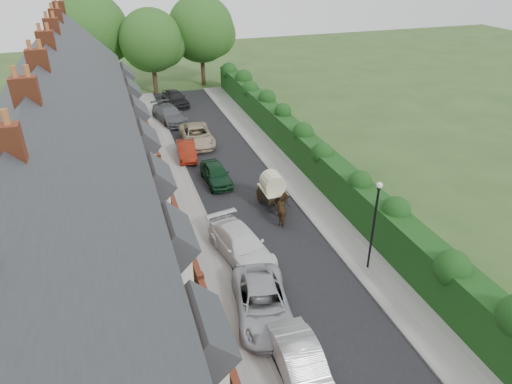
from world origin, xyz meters
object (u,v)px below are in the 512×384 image
lamppost (375,216)px  car_black (175,98)px  car_silver_b (263,303)px  car_red (187,150)px  car_grey (169,114)px  car_white (241,245)px  horse (284,210)px  car_silver_a (302,365)px  horse_cart (273,187)px  car_green (216,174)px  car_beige (197,135)px

lamppost → car_black: 31.50m
car_silver_b → car_red: car_silver_b is taller
car_red → car_grey: (0.00, 8.83, 0.13)m
car_white → horse: bearing=26.4°
car_silver_b → car_white: bearing=95.5°
car_white → horse: 4.42m
horse → car_silver_a: bearing=85.5°
horse_cart → lamppost: bearing=-72.5°
car_white → car_green: 9.10m
car_black → horse_cart: (2.51, -23.12, 0.55)m
car_silver_a → car_black: (1.09, 36.31, 0.05)m
lamppost → horse_cart: bearing=107.5°
lamppost → horse_cart: lamppost is taller
horse → horse_cart: 2.16m
car_green → car_beige: (0.21, 7.60, 0.05)m
car_beige → car_green: bearing=-90.2°
car_silver_a → horse_cart: size_ratio=1.39×
car_silver_a → car_silver_b: 3.80m
car_silver_b → car_green: bearing=95.2°
car_beige → car_silver_b: bearing=-92.4°
car_green → car_black: (0.21, 18.80, 0.09)m
horse_cart → car_green: bearing=122.2°
car_silver_a → car_white: car_white is taller
lamppost → car_green: size_ratio=1.26×
car_silver_a → car_silver_b: (-0.31, 3.79, -0.01)m
lamppost → car_silver_a: bearing=-138.9°
car_beige → car_grey: 6.35m
car_black → horse: 25.33m
car_silver_a → car_red: (-0.31, 22.47, -0.11)m
car_silver_a → car_silver_b: car_silver_a is taller
car_green → car_grey: size_ratio=0.78×
car_silver_b → horse_cart: size_ratio=1.63×
horse → car_green: bearing=-53.5°
horse → horse_cart: horse_cart is taller
car_grey → car_black: bearing=61.6°
car_beige → horse: (2.51, -14.01, 0.07)m
car_red → horse_cart: 10.09m
car_green → car_silver_b: bearing=-96.9°
car_black → horse: bearing=-94.8°
car_white → car_green: car_white is taller
horse_cart → car_beige: bearing=101.9°
car_black → car_silver_b: bearing=-102.9°
car_beige → car_black: 11.20m
car_white → horse_cart: bearing=42.8°
car_white → car_beige: 16.70m
car_grey → horse: horse is taller
car_beige → car_black: (0.00, 11.20, 0.04)m
car_red → horse_cart: horse_cart is taller
car_green → car_grey: car_grey is taller
lamppost → car_red: size_ratio=1.33×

